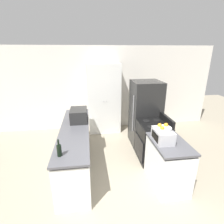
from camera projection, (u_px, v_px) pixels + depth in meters
ground_plane at (128, 213)px, 2.79m from camera, size 14.00×14.00×0.00m
wall_back at (105, 89)px, 5.59m from camera, size 7.00×0.06×2.60m
counter_left at (76, 148)px, 3.83m from camera, size 0.60×2.58×0.90m
counter_right at (167, 164)px, 3.28m from camera, size 0.60×0.92×0.90m
pantry_cabinet at (104, 99)px, 5.35m from camera, size 0.97×0.58×2.11m
stove at (153, 141)px, 4.06m from camera, size 0.66×0.73×1.06m
refrigerator at (145, 113)px, 4.66m from camera, size 0.75×0.75×1.72m
microwave at (79, 115)px, 4.02m from camera, size 0.39×0.52×0.29m
wine_bottle at (59, 150)px, 2.69m from camera, size 0.07×0.07×0.28m
toaster_oven at (163, 136)px, 3.12m from camera, size 0.30×0.42×0.23m
fruit_bowl at (164, 128)px, 3.07m from camera, size 0.26×0.26×0.10m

